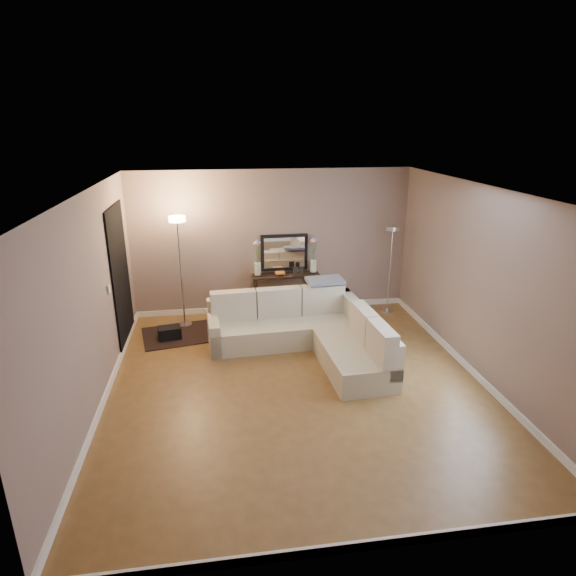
{
  "coord_description": "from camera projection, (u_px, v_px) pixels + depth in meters",
  "views": [
    {
      "loc": [
        -0.96,
        -5.67,
        3.37
      ],
      "look_at": [
        0.0,
        0.8,
        1.1
      ],
      "focal_mm": 30.0,
      "sensor_mm": 36.0,
      "label": 1
    }
  ],
  "objects": [
    {
      "name": "baseboard_right",
      "position": [
        468.0,
        367.0,
        6.87
      ],
      "size": [
        0.03,
        5.5,
        0.1
      ],
      "primitive_type": "cube",
      "color": "white",
      "rests_on": "ground"
    },
    {
      "name": "charcoal_rug",
      "position": [
        182.0,
        334.0,
        8.03
      ],
      "size": [
        1.41,
        1.16,
        0.02
      ],
      "primitive_type": "cube",
      "rotation": [
        0.0,
        0.0,
        0.19
      ],
      "color": "black",
      "rests_on": "floor"
    },
    {
      "name": "wall_right",
      "position": [
        481.0,
        284.0,
        6.46
      ],
      "size": [
        0.02,
        5.5,
        2.6
      ],
      "primitive_type": "cube",
      "color": "gray",
      "rests_on": "ground"
    },
    {
      "name": "floor_lamp_unlit",
      "position": [
        391.0,
        252.0,
        8.63
      ],
      "size": [
        0.24,
        0.24,
        1.62
      ],
      "color": "silver",
      "rests_on": "floor"
    },
    {
      "name": "switch_plate",
      "position": [
        109.0,
        289.0,
        6.59
      ],
      "size": [
        0.02,
        0.08,
        0.12
      ],
      "primitive_type": "cube",
      "color": "white",
      "rests_on": "ground"
    },
    {
      "name": "baseboard_back",
      "position": [
        273.0,
        307.0,
        9.08
      ],
      "size": [
        5.0,
        0.03,
        0.1
      ],
      "primitive_type": "cube",
      "color": "white",
      "rests_on": "ground"
    },
    {
      "name": "flower_vase_right",
      "position": [
        314.0,
        257.0,
        8.71
      ],
      "size": [
        0.14,
        0.12,
        0.64
      ],
      "color": "silver",
      "rests_on": "console_table"
    },
    {
      "name": "black_bag",
      "position": [
        170.0,
        333.0,
        7.85
      ],
      "size": [
        0.4,
        0.31,
        0.23
      ],
      "primitive_type": "cube",
      "rotation": [
        0.0,
        0.0,
        0.19
      ],
      "color": "black",
      "rests_on": "charcoal_rug"
    },
    {
      "name": "floor_lamp_lit",
      "position": [
        179.0,
        250.0,
        7.95
      ],
      "size": [
        0.32,
        0.32,
        1.92
      ],
      "color": "silver",
      "rests_on": "floor"
    },
    {
      "name": "throw_blanket",
      "position": [
        325.0,
        280.0,
        7.85
      ],
      "size": [
        0.64,
        0.41,
        0.08
      ],
      "primitive_type": "cube",
      "rotation": [
        0.1,
        0.0,
        0.11
      ],
      "color": "slate",
      "rests_on": "sectional_sofa"
    },
    {
      "name": "baseboard_front",
      "position": [
        351.0,
        547.0,
        3.97
      ],
      "size": [
        5.0,
        0.03,
        0.1
      ],
      "primitive_type": "cube",
      "color": "white",
      "rests_on": "ground"
    },
    {
      "name": "floor",
      "position": [
        297.0,
        384.0,
        6.54
      ],
      "size": [
        5.0,
        5.5,
        0.01
      ],
      "primitive_type": "cube",
      "color": "brown",
      "rests_on": "ground"
    },
    {
      "name": "console_table",
      "position": [
        282.0,
        291.0,
        8.81
      ],
      "size": [
        1.22,
        0.36,
        0.75
      ],
      "color": "black",
      "rests_on": "floor"
    },
    {
      "name": "flower_vase_left",
      "position": [
        257.0,
        260.0,
        8.54
      ],
      "size": [
        0.14,
        0.12,
        0.64
      ],
      "color": "silver",
      "rests_on": "console_table"
    },
    {
      "name": "wall_front",
      "position": [
        359.0,
        419.0,
        3.53
      ],
      "size": [
        5.0,
        0.02,
        2.6
      ],
      "primitive_type": "cube",
      "color": "gray",
      "rests_on": "ground"
    },
    {
      "name": "wall_back",
      "position": [
        272.0,
        242.0,
        8.69
      ],
      "size": [
        5.0,
        0.02,
        2.6
      ],
      "primitive_type": "cube",
      "color": "gray",
      "rests_on": "ground"
    },
    {
      "name": "baseboard_left",
      "position": [
        106.0,
        395.0,
        6.18
      ],
      "size": [
        0.03,
        5.5,
        0.1
      ],
      "primitive_type": "cube",
      "color": "white",
      "rests_on": "ground"
    },
    {
      "name": "leaning_mirror",
      "position": [
        284.0,
        252.0,
        8.74
      ],
      "size": [
        0.86,
        0.07,
        0.67
      ],
      "color": "black",
      "rests_on": "console_table"
    },
    {
      "name": "doorway",
      "position": [
        121.0,
        277.0,
        7.42
      ],
      "size": [
        0.02,
        1.2,
        2.2
      ],
      "primitive_type": "cube",
      "color": "black",
      "rests_on": "ground"
    },
    {
      "name": "ceiling",
      "position": [
        298.0,
        190.0,
        5.68
      ],
      "size": [
        5.0,
        5.5,
        0.01
      ],
      "primitive_type": "cube",
      "color": "white",
      "rests_on": "ground"
    },
    {
      "name": "sectional_sofa",
      "position": [
        308.0,
        331.0,
        7.41
      ],
      "size": [
        2.52,
        2.33,
        0.84
      ],
      "color": "beige",
      "rests_on": "floor"
    },
    {
      "name": "wall_left",
      "position": [
        91.0,
        304.0,
        5.76
      ],
      "size": [
        0.02,
        5.5,
        2.6
      ],
      "primitive_type": "cube",
      "color": "gray",
      "rests_on": "ground"
    },
    {
      "name": "table_decor",
      "position": [
        286.0,
        272.0,
        8.67
      ],
      "size": [
        0.51,
        0.12,
        0.12
      ],
      "color": "orange",
      "rests_on": "console_table"
    }
  ]
}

